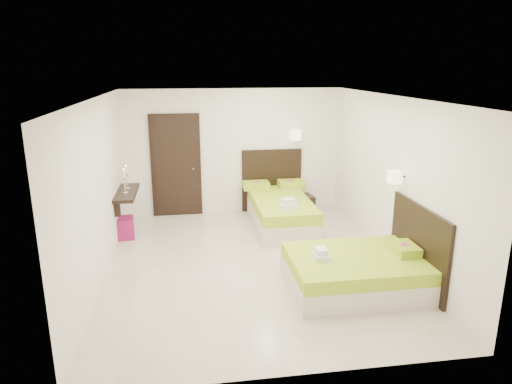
{
  "coord_description": "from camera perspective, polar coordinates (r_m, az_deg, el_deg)",
  "views": [
    {
      "loc": [
        -0.95,
        -6.61,
        3.05
      ],
      "look_at": [
        0.1,
        0.3,
        1.1
      ],
      "focal_mm": 32.0,
      "sensor_mm": 36.0,
      "label": 1
    }
  ],
  "objects": [
    {
      "name": "bed_double",
      "position": [
        6.66,
        12.92,
        -9.44
      ],
      "size": [
        1.87,
        1.59,
        1.54
      ],
      "color": "beige",
      "rests_on": "ground"
    },
    {
      "name": "nightstand",
      "position": [
        9.52,
        5.53,
        -1.77
      ],
      "size": [
        0.55,
        0.5,
        0.45
      ],
      "primitive_type": "cube",
      "rotation": [
        0.0,
        0.0,
        0.12
      ],
      "color": "black",
      "rests_on": "ground"
    },
    {
      "name": "bed_single",
      "position": [
        9.0,
        3.06,
        -2.08
      ],
      "size": [
        1.28,
        2.14,
        1.76
      ],
      "color": "beige",
      "rests_on": "ground"
    },
    {
      "name": "console_shelf",
      "position": [
        8.59,
        -15.92,
        -0.12
      ],
      "size": [
        0.35,
        1.2,
        0.78
      ],
      "color": "black",
      "rests_on": "ground"
    },
    {
      "name": "door",
      "position": [
        9.53,
        -9.97,
        3.22
      ],
      "size": [
        1.02,
        0.15,
        2.14
      ],
      "color": "black",
      "rests_on": "ground"
    },
    {
      "name": "floor",
      "position": [
        7.34,
        -0.42,
        -8.96
      ],
      "size": [
        5.5,
        5.5,
        0.0
      ],
      "primitive_type": "plane",
      "color": "beige",
      "rests_on": "ground"
    },
    {
      "name": "ottoman",
      "position": [
        8.67,
        -16.25,
        -4.33
      ],
      "size": [
        0.42,
        0.42,
        0.38
      ],
      "primitive_type": "cube",
      "rotation": [
        0.0,
        0.0,
        0.12
      ],
      "color": "#84114E",
      "rests_on": "ground"
    }
  ]
}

